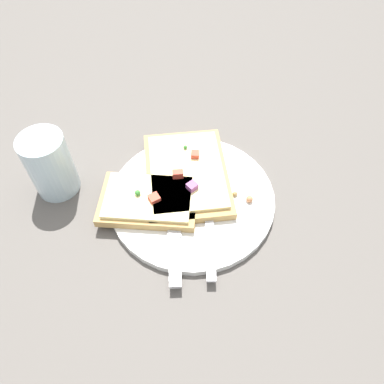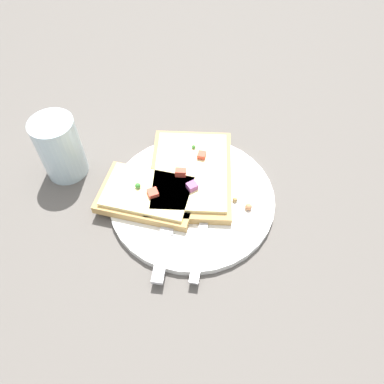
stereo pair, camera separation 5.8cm
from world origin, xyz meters
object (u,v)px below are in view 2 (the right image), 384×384
(plate, at_px, (192,198))
(pizza_slice_corner, at_px, (148,196))
(fork, at_px, (206,210))
(pizza_slice_main, at_px, (191,173))
(drinking_glass, at_px, (60,148))
(knife, at_px, (167,229))

(plate, bearing_deg, pizza_slice_corner, 2.54)
(fork, height_order, pizza_slice_main, pizza_slice_main)
(pizza_slice_corner, relative_size, drinking_glass, 1.58)
(plate, xyz_separation_m, knife, (0.04, 0.06, 0.01))
(pizza_slice_corner, distance_m, drinking_glass, 0.16)
(pizza_slice_main, distance_m, pizza_slice_corner, 0.08)
(fork, relative_size, pizza_slice_corner, 1.26)
(plate, distance_m, pizza_slice_main, 0.04)
(fork, bearing_deg, drinking_glass, 77.30)
(pizza_slice_corner, bearing_deg, knife, -46.74)
(plate, bearing_deg, fork, 122.80)
(plate, relative_size, pizza_slice_main, 1.34)
(pizza_slice_corner, bearing_deg, pizza_slice_main, 47.63)
(plate, height_order, pizza_slice_corner, pizza_slice_corner)
(fork, height_order, knife, knife)
(fork, distance_m, pizza_slice_main, 0.07)
(fork, bearing_deg, knife, 129.27)
(knife, distance_m, pizza_slice_corner, 0.06)
(fork, bearing_deg, pizza_slice_main, 27.38)
(pizza_slice_corner, bearing_deg, fork, -0.35)
(fork, distance_m, drinking_glass, 0.25)
(knife, bearing_deg, fork, -53.14)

